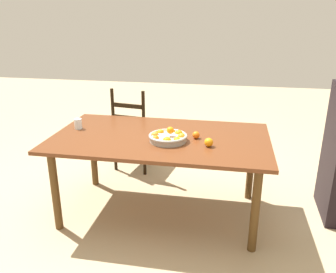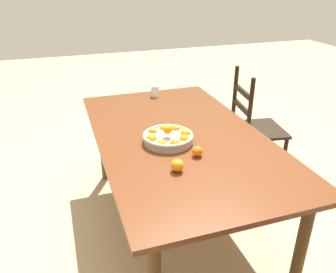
# 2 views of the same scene
# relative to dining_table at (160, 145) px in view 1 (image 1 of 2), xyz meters

# --- Properties ---
(ground_plane) EXTENTS (12.00, 12.00, 0.00)m
(ground_plane) POSITION_rel_dining_table_xyz_m (0.00, 0.00, -0.66)
(ground_plane) COLOR tan
(dining_table) EXTENTS (1.83, 1.05, 0.74)m
(dining_table) POSITION_rel_dining_table_xyz_m (0.00, 0.00, 0.00)
(dining_table) COLOR #5C2E17
(dining_table) RESTS_ON ground
(chair_near_window) EXTENTS (0.48, 0.48, 0.96)m
(chair_near_window) POSITION_rel_dining_table_xyz_m (-0.49, 0.90, -0.22)
(chair_near_window) COLOR black
(chair_near_window) RESTS_ON ground
(fruit_bowl) EXTENTS (0.32, 0.32, 0.13)m
(fruit_bowl) POSITION_rel_dining_table_xyz_m (0.09, -0.10, 0.11)
(fruit_bowl) COLOR #A3A299
(fruit_bowl) RESTS_ON dining_table
(orange_loose_0) EXTENTS (0.06, 0.06, 0.06)m
(orange_loose_0) POSITION_rel_dining_table_xyz_m (0.30, -0.00, 0.11)
(orange_loose_0) COLOR orange
(orange_loose_0) RESTS_ON dining_table
(orange_loose_1) EXTENTS (0.07, 0.07, 0.07)m
(orange_loose_1) POSITION_rel_dining_table_xyz_m (0.42, -0.16, 0.11)
(orange_loose_1) COLOR orange
(orange_loose_1) RESTS_ON dining_table
(drinking_glass) EXTENTS (0.07, 0.07, 0.09)m
(drinking_glass) POSITION_rel_dining_table_xyz_m (-0.77, 0.06, 0.12)
(drinking_glass) COLOR silver
(drinking_glass) RESTS_ON dining_table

